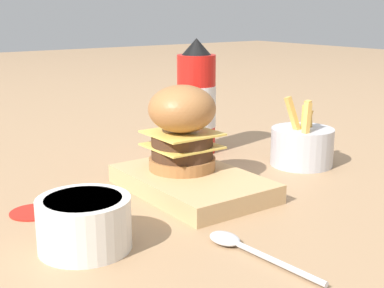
{
  "coord_description": "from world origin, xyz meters",
  "views": [
    {
      "loc": [
        0.68,
        -0.4,
        0.29
      ],
      "look_at": [
        0.02,
        0.08,
        0.08
      ],
      "focal_mm": 50.0,
      "sensor_mm": 36.0,
      "label": 1
    }
  ],
  "objects_px": {
    "serving_board": "(192,183)",
    "fries_basket": "(302,146)",
    "side_bowl": "(84,222)",
    "spoon": "(238,244)",
    "burger": "(182,127)",
    "ketchup_bottle": "(196,101)"
  },
  "relations": [
    {
      "from": "serving_board",
      "to": "side_bowl",
      "type": "xyz_separation_m",
      "value": [
        0.09,
        -0.23,
        0.02
      ]
    },
    {
      "from": "burger",
      "to": "side_bowl",
      "type": "distance_m",
      "value": 0.27
    },
    {
      "from": "serving_board",
      "to": "ketchup_bottle",
      "type": "bearing_deg",
      "value": 142.25
    },
    {
      "from": "serving_board",
      "to": "fries_basket",
      "type": "relative_size",
      "value": 1.93
    },
    {
      "from": "serving_board",
      "to": "ketchup_bottle",
      "type": "relative_size",
      "value": 1.1
    },
    {
      "from": "serving_board",
      "to": "fries_basket",
      "type": "xyz_separation_m",
      "value": [
        -0.0,
        0.26,
        0.02
      ]
    },
    {
      "from": "serving_board",
      "to": "spoon",
      "type": "distance_m",
      "value": 0.22
    },
    {
      "from": "serving_board",
      "to": "burger",
      "type": "height_order",
      "value": "burger"
    },
    {
      "from": "side_bowl",
      "to": "serving_board",
      "type": "bearing_deg",
      "value": 112.0
    },
    {
      "from": "spoon",
      "to": "burger",
      "type": "bearing_deg",
      "value": -23.44
    },
    {
      "from": "serving_board",
      "to": "ketchup_bottle",
      "type": "xyz_separation_m",
      "value": [
        -0.2,
        0.15,
        0.09
      ]
    },
    {
      "from": "ketchup_bottle",
      "to": "side_bowl",
      "type": "xyz_separation_m",
      "value": [
        0.29,
        -0.38,
        -0.07
      ]
    },
    {
      "from": "spoon",
      "to": "side_bowl",
      "type": "bearing_deg",
      "value": 48.9
    },
    {
      "from": "serving_board",
      "to": "ketchup_bottle",
      "type": "distance_m",
      "value": 0.27
    },
    {
      "from": "ketchup_bottle",
      "to": "fries_basket",
      "type": "distance_m",
      "value": 0.23
    },
    {
      "from": "ketchup_bottle",
      "to": "fries_basket",
      "type": "xyz_separation_m",
      "value": [
        0.19,
        0.1,
        -0.07
      ]
    },
    {
      "from": "fries_basket",
      "to": "spoon",
      "type": "xyz_separation_m",
      "value": [
        0.21,
        -0.33,
        -0.03
      ]
    },
    {
      "from": "ketchup_bottle",
      "to": "spoon",
      "type": "bearing_deg",
      "value": -29.8
    },
    {
      "from": "side_bowl",
      "to": "spoon",
      "type": "bearing_deg",
      "value": 53.42
    },
    {
      "from": "side_bowl",
      "to": "spoon",
      "type": "xyz_separation_m",
      "value": [
        0.11,
        0.15,
        -0.03
      ]
    },
    {
      "from": "burger",
      "to": "fries_basket",
      "type": "relative_size",
      "value": 1.05
    },
    {
      "from": "ketchup_bottle",
      "to": "fries_basket",
      "type": "relative_size",
      "value": 1.74
    }
  ]
}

